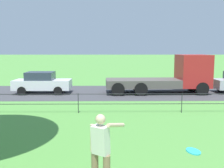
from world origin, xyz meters
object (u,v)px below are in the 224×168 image
at_px(person_thrower, 101,150).
at_px(frisbee, 193,151).
at_px(flatbed_truck_far_right, 172,76).
at_px(car_white_right, 42,83).

height_order(person_thrower, frisbee, person_thrower).
xyz_separation_m(person_thrower, flatbed_truck_far_right, (4.76, 13.41, 0.26)).
bearing_deg(car_white_right, person_thrower, -71.00).
relative_size(person_thrower, flatbed_truck_far_right, 0.24).
distance_m(person_thrower, car_white_right, 14.13).
bearing_deg(person_thrower, frisbee, -29.36).
distance_m(frisbee, car_white_right, 15.65).
xyz_separation_m(person_thrower, car_white_right, (-4.60, 13.35, -0.18)).
distance_m(person_thrower, frisbee, 1.99).
bearing_deg(car_white_right, frisbee, -66.22).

